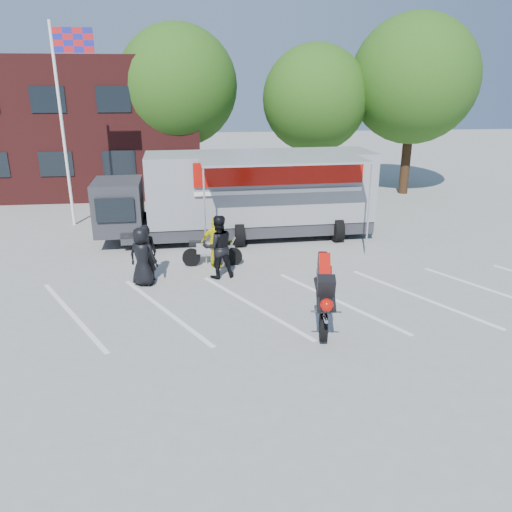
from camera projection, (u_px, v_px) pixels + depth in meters
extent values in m
plane|color=#969691|center=(249.00, 322.00, 12.73)|extent=(100.00, 100.00, 0.00)
cube|color=white|center=(246.00, 306.00, 13.66)|extent=(18.09, 13.33, 0.01)
cube|color=#4E1A19|center=(34.00, 126.00, 27.33)|extent=(18.00, 8.00, 7.00)
cylinder|color=white|center=(63.00, 129.00, 20.05)|extent=(0.12, 0.12, 8.00)
cube|color=red|center=(73.00, 40.00, 19.04)|extent=(1.50, 0.04, 0.90)
cylinder|color=#382314|center=(182.00, 163.00, 26.96)|extent=(0.50, 0.50, 3.24)
sphere|color=#254D13|center=(178.00, 86.00, 25.64)|extent=(6.12, 6.12, 6.12)
cylinder|color=#382314|center=(312.00, 167.00, 26.85)|extent=(0.50, 0.50, 2.88)
sphere|color=#254D13|center=(315.00, 99.00, 25.68)|extent=(5.44, 5.44, 5.44)
cylinder|color=#382314|center=(406.00, 162.00, 26.85)|extent=(0.50, 0.50, 3.42)
sphere|color=#254D13|center=(414.00, 79.00, 25.46)|extent=(6.46, 6.46, 6.46)
imported|color=black|center=(143.00, 257.00, 14.80)|extent=(1.03, 0.87, 1.79)
imported|color=black|center=(146.00, 253.00, 15.15)|extent=(0.67, 0.46, 1.78)
imported|color=black|center=(218.00, 247.00, 15.35)|extent=(1.11, 0.94, 2.00)
imported|color=yellow|center=(216.00, 243.00, 16.28)|extent=(1.01, 0.47, 1.68)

